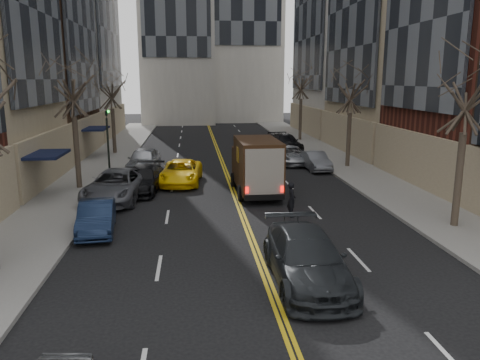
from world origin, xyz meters
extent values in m
cube|color=slate|center=(-9.00, 27.00, 0.07)|extent=(4.00, 66.00, 0.15)
cube|color=slate|center=(9.00, 27.00, 0.07)|extent=(4.00, 66.00, 0.15)
cube|color=#4C301E|center=(-15.50, 33.00, 12.00)|extent=(9.00, 12.00, 24.00)
cube|color=black|center=(-10.00, 18.00, 2.40)|extent=(2.00, 3.00, 0.15)
cube|color=black|center=(-10.90, 18.00, 1.35)|extent=(0.20, 3.00, 2.50)
cube|color=black|center=(-10.00, 31.00, 2.40)|extent=(2.00, 3.00, 0.15)
cube|color=black|center=(-10.90, 31.00, 1.35)|extent=(0.20, 3.00, 2.50)
cylinder|color=#382D23|center=(-8.80, 20.00, 2.17)|extent=(0.30, 0.30, 4.05)
cylinder|color=#382D23|center=(-8.80, 33.00, 1.99)|extent=(0.30, 0.30, 3.69)
cylinder|color=#382D23|center=(8.80, 11.00, 2.13)|extent=(0.30, 0.30, 3.96)
cylinder|color=#382D23|center=(8.80, 25.00, 2.04)|extent=(0.30, 0.30, 3.78)
cylinder|color=#382D23|center=(8.80, 40.00, 2.22)|extent=(0.30, 0.30, 4.14)
cylinder|color=black|center=(-7.40, 22.00, 2.05)|extent=(0.12, 0.12, 3.80)
imported|color=black|center=(-7.40, 22.00, 4.40)|extent=(0.15, 0.18, 0.90)
sphere|color=#0CE526|center=(-7.25, 21.90, 4.35)|extent=(0.14, 0.14, 0.14)
cube|color=black|center=(1.20, 17.98, 0.49)|extent=(2.06, 5.71, 0.27)
cube|color=black|center=(1.16, 20.07, 1.37)|extent=(2.11, 1.55, 1.86)
cube|color=black|center=(1.21, 17.49, 1.77)|extent=(2.21, 4.39, 2.66)
cube|color=black|center=(1.25, 15.25, 0.49)|extent=(2.04, 0.20, 0.27)
cube|color=red|center=(0.37, 15.22, 0.89)|extent=(0.16, 0.06, 0.31)
cube|color=red|center=(2.14, 15.25, 0.89)|extent=(0.16, 0.06, 0.31)
cube|color=gold|center=(0.13, 17.52, 2.31)|extent=(0.05, 0.80, 0.80)
cube|color=gold|center=(2.29, 17.56, 2.31)|extent=(0.05, 0.80, 0.80)
cylinder|color=black|center=(0.12, 19.82, 0.43)|extent=(0.27, 0.86, 0.85)
cylinder|color=black|center=(2.21, 19.86, 0.43)|extent=(0.27, 0.86, 0.85)
cylinder|color=black|center=(0.18, 16.45, 0.43)|extent=(0.27, 0.86, 0.85)
cylinder|color=black|center=(2.28, 16.50, 0.43)|extent=(0.27, 0.86, 0.85)
imported|color=black|center=(1.20, 6.37, 0.79)|extent=(2.25, 5.44, 1.57)
cube|color=black|center=(1.20, 7.15, 1.43)|extent=(0.13, 0.04, 0.09)
cube|color=blue|center=(1.20, 7.12, 1.43)|extent=(0.10, 0.01, 0.06)
imported|color=yellow|center=(-3.00, 21.02, 0.70)|extent=(2.78, 5.25, 1.41)
imported|color=black|center=(2.23, 13.43, 0.82)|extent=(0.40, 0.60, 1.63)
imported|color=#121E39|center=(-6.30, 12.06, 0.65)|extent=(1.82, 4.09, 1.31)
imported|color=#54555C|center=(-6.30, 17.35, 0.79)|extent=(3.25, 5.97, 1.59)
imported|color=black|center=(-5.10, 19.17, 0.71)|extent=(2.57, 5.11, 1.42)
imported|color=#B0B3B8|center=(-5.61, 25.12, 0.82)|extent=(2.31, 4.94, 1.64)
imported|color=#54565D|center=(6.30, 24.48, 0.64)|extent=(1.55, 3.94, 1.28)
imported|color=#A9ACB1|center=(5.10, 27.06, 0.65)|extent=(2.34, 4.77, 1.30)
imported|color=black|center=(5.94, 33.45, 0.74)|extent=(2.73, 5.31, 1.47)
camera|label=1|loc=(-2.29, -7.08, 6.28)|focal=35.00mm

